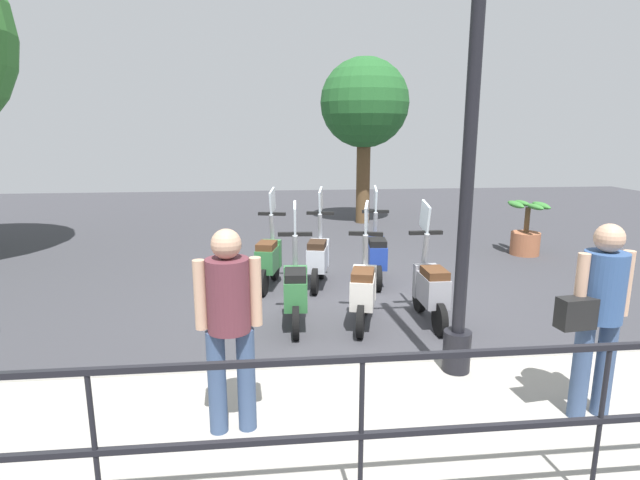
# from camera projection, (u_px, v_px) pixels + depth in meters

# --- Properties ---
(ground_plane) EXTENTS (28.00, 28.00, 0.00)m
(ground_plane) POSITION_uv_depth(u_px,v_px,m) (356.00, 303.00, 7.15)
(ground_plane) COLOR #38383D
(promenade_walkway) EXTENTS (2.20, 20.00, 0.15)m
(promenade_walkway) POSITION_uv_depth(u_px,v_px,m) (424.00, 425.00, 4.07)
(promenade_walkway) COLOR #A39E93
(promenade_walkway) RESTS_ON ground_plane
(fence_railing) EXTENTS (0.04, 16.03, 1.07)m
(fence_railing) POSITION_uv_depth(u_px,v_px,m) (486.00, 400.00, 2.87)
(fence_railing) COLOR black
(fence_railing) RESTS_ON promenade_walkway
(lamp_post_near) EXTENTS (0.26, 0.90, 4.72)m
(lamp_post_near) POSITION_uv_depth(u_px,v_px,m) (469.00, 150.00, 4.39)
(lamp_post_near) COLOR black
(lamp_post_near) RESTS_ON promenade_walkway
(pedestrian_with_bag) EXTENTS (0.35, 0.64, 1.59)m
(pedestrian_with_bag) POSITION_uv_depth(u_px,v_px,m) (599.00, 307.00, 3.87)
(pedestrian_with_bag) COLOR #384C70
(pedestrian_with_bag) RESTS_ON promenade_walkway
(pedestrian_distant) EXTENTS (0.35, 0.49, 1.59)m
(pedestrian_distant) POSITION_uv_depth(u_px,v_px,m) (229.00, 316.00, 3.68)
(pedestrian_distant) COLOR #384C70
(pedestrian_distant) RESTS_ON promenade_walkway
(tree_distant) EXTENTS (2.28, 2.28, 4.26)m
(tree_distant) POSITION_uv_depth(u_px,v_px,m) (364.00, 105.00, 12.80)
(tree_distant) COLOR brown
(tree_distant) RESTS_ON ground_plane
(potted_palm) EXTENTS (1.06, 0.66, 1.05)m
(potted_palm) POSITION_uv_depth(u_px,v_px,m) (526.00, 233.00, 9.88)
(potted_palm) COLOR #9E5B3D
(potted_palm) RESTS_ON ground_plane
(scooter_near_0) EXTENTS (1.23, 0.44, 1.54)m
(scooter_near_0) POSITION_uv_depth(u_px,v_px,m) (430.00, 287.00, 6.33)
(scooter_near_0) COLOR black
(scooter_near_0) RESTS_ON ground_plane
(scooter_near_1) EXTENTS (1.21, 0.52, 1.54)m
(scooter_near_1) POSITION_uv_depth(u_px,v_px,m) (363.00, 288.00, 6.26)
(scooter_near_1) COLOR black
(scooter_near_1) RESTS_ON ground_plane
(scooter_near_2) EXTENTS (1.23, 0.44, 1.54)m
(scooter_near_2) POSITION_uv_depth(u_px,v_px,m) (296.00, 289.00, 6.24)
(scooter_near_2) COLOR black
(scooter_near_2) RESTS_ON ground_plane
(scooter_far_0) EXTENTS (1.23, 0.44, 1.54)m
(scooter_far_0) POSITION_uv_depth(u_px,v_px,m) (376.00, 254.00, 8.01)
(scooter_far_0) COLOR black
(scooter_far_0) RESTS_ON ground_plane
(scooter_far_1) EXTENTS (1.22, 0.50, 1.54)m
(scooter_far_1) POSITION_uv_depth(u_px,v_px,m) (318.00, 257.00, 7.85)
(scooter_far_1) COLOR black
(scooter_far_1) RESTS_ON ground_plane
(scooter_far_2) EXTENTS (1.22, 0.50, 1.54)m
(scooter_far_2) POSITION_uv_depth(u_px,v_px,m) (269.00, 258.00, 7.79)
(scooter_far_2) COLOR black
(scooter_far_2) RESTS_ON ground_plane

